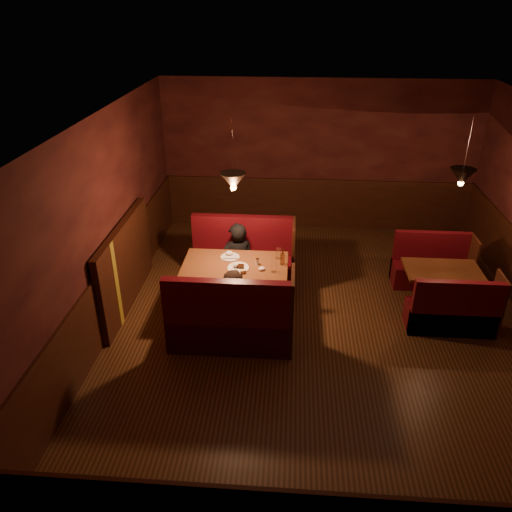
# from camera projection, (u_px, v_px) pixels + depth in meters

# --- Properties ---
(room) EXTENTS (6.02, 7.02, 2.92)m
(room) POSITION_uv_depth(u_px,v_px,m) (306.00, 259.00, 6.73)
(room) COLOR #3A210F
(room) RESTS_ON ground
(main_table) EXTENTS (1.50, 0.91, 1.05)m
(main_table) POSITION_uv_depth(u_px,v_px,m) (236.00, 276.00, 7.19)
(main_table) COLOR maroon
(main_table) RESTS_ON ground
(main_bench_far) EXTENTS (1.65, 0.59, 1.12)m
(main_bench_far) POSITION_uv_depth(u_px,v_px,m) (243.00, 263.00, 8.06)
(main_bench_far) COLOR #47060F
(main_bench_far) RESTS_ON ground
(main_bench_near) EXTENTS (1.65, 0.59, 1.12)m
(main_bench_near) POSITION_uv_depth(u_px,v_px,m) (231.00, 325.00, 6.56)
(main_bench_near) COLOR #47060F
(main_bench_near) RESTS_ON ground
(second_table) EXTENTS (1.10, 0.70, 0.62)m
(second_table) POSITION_uv_depth(u_px,v_px,m) (441.00, 279.00, 7.42)
(second_table) COLOR maroon
(second_table) RESTS_ON ground
(second_bench_far) EXTENTS (1.22, 0.46, 0.87)m
(second_bench_far) POSITION_uv_depth(u_px,v_px,m) (431.00, 268.00, 8.09)
(second_bench_far) COLOR #47060F
(second_bench_far) RESTS_ON ground
(second_bench_near) EXTENTS (1.22, 0.46, 0.87)m
(second_bench_near) POSITION_uv_depth(u_px,v_px,m) (453.00, 314.00, 6.93)
(second_bench_near) COLOR #47060F
(second_bench_near) RESTS_ON ground
(diner_a) EXTENTS (0.62, 0.50, 1.49)m
(diner_a) POSITION_uv_depth(u_px,v_px,m) (237.00, 247.00, 7.74)
(diner_a) COLOR black
(diner_a) RESTS_ON ground
(diner_b) EXTENTS (0.80, 0.69, 1.39)m
(diner_b) POSITION_uv_depth(u_px,v_px,m) (236.00, 296.00, 6.57)
(diner_b) COLOR #3E2D23
(diner_b) RESTS_ON ground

